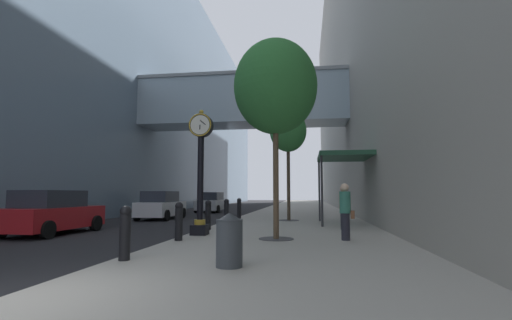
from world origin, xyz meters
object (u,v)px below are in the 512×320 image
(bollard_nearest, at_px, (125,231))
(street_tree_mid_near, at_px, (288,132))
(car_red_far, at_px, (52,213))
(pedestrian_walking, at_px, (345,210))
(car_white_near, at_px, (161,206))
(car_silver_mid, at_px, (212,203))
(bollard_fifth, at_px, (239,208))
(street_tree_near, at_px, (275,87))
(bollard_third, at_px, (208,214))
(bollard_fourth, at_px, (226,210))
(trash_bin, at_px, (229,239))
(street_clock, at_px, (201,165))
(pedestrian_by_clock, at_px, (343,206))
(bollard_second, at_px, (179,220))

(bollard_nearest, distance_m, street_tree_mid_near, 12.97)
(car_red_far, bearing_deg, pedestrian_walking, -6.95)
(car_white_near, height_order, car_silver_mid, car_white_near)
(bollard_fifth, relative_size, street_tree_near, 0.18)
(bollard_third, distance_m, bollard_fourth, 3.28)
(bollard_nearest, bearing_deg, street_tree_mid_near, 76.25)
(car_red_far, bearing_deg, trash_bin, -34.75)
(bollard_fifth, relative_size, pedestrian_walking, 0.67)
(street_clock, distance_m, bollard_fourth, 5.34)
(pedestrian_walking, height_order, pedestrian_by_clock, pedestrian_by_clock)
(street_clock, distance_m, car_white_near, 10.47)
(bollard_nearest, bearing_deg, bollard_second, 90.00)
(bollard_second, distance_m, car_silver_mid, 19.42)
(car_white_near, bearing_deg, bollard_third, -55.16)
(bollard_fourth, relative_size, car_white_near, 0.28)
(car_white_near, distance_m, car_red_far, 8.40)
(street_clock, height_order, bollard_nearest, street_clock)
(pedestrian_by_clock, bearing_deg, bollard_third, -170.32)
(street_clock, bearing_deg, street_tree_mid_near, 69.02)
(bollard_fifth, height_order, pedestrian_by_clock, pedestrian_by_clock)
(bollard_fifth, relative_size, pedestrian_by_clock, 0.67)
(car_white_near, bearing_deg, bollard_second, -64.46)
(car_red_far, bearing_deg, bollard_nearest, -42.35)
(bollard_second, height_order, trash_bin, bollard_second)
(bollard_third, height_order, car_white_near, car_white_near)
(street_tree_mid_near, distance_m, trash_bin, 13.02)
(pedestrian_by_clock, relative_size, car_silver_mid, 0.43)
(bollard_nearest, distance_m, bollard_fifth, 13.12)
(trash_bin, bearing_deg, pedestrian_walking, 58.66)
(street_clock, bearing_deg, bollard_nearest, -92.28)
(trash_bin, xyz_separation_m, car_red_far, (-8.29, 5.75, 0.14))
(bollard_second, relative_size, car_white_near, 0.28)
(bollard_fifth, xyz_separation_m, pedestrian_walking, (5.07, -9.07, 0.31))
(pedestrian_by_clock, bearing_deg, bollard_fifth, 133.43)
(car_red_far, bearing_deg, street_clock, -5.35)
(street_clock, xyz_separation_m, trash_bin, (2.19, -5.18, -1.88))
(street_clock, relative_size, bollard_second, 3.78)
(bollard_second, bearing_deg, car_red_far, 160.37)
(trash_bin, relative_size, car_silver_mid, 0.26)
(bollard_fifth, bearing_deg, trash_bin, -79.99)
(bollard_second, relative_size, car_red_far, 0.28)
(bollard_nearest, bearing_deg, street_clock, 87.72)
(street_tree_near, distance_m, pedestrian_walking, 4.51)
(bollard_fourth, height_order, car_white_near, car_white_near)
(bollard_fourth, distance_m, street_tree_mid_near, 5.51)
(bollard_nearest, height_order, trash_bin, bollard_nearest)
(bollard_fifth, distance_m, street_tree_mid_near, 5.23)
(bollard_second, height_order, bollard_fourth, same)
(bollard_third, relative_size, car_white_near, 0.28)
(street_tree_near, height_order, car_white_near, street_tree_near)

